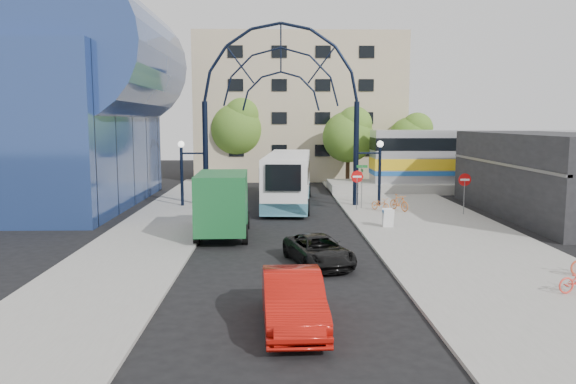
{
  "coord_description": "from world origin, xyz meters",
  "views": [
    {
      "loc": [
        -0.36,
        -23.24,
        5.71
      ],
      "look_at": [
        0.29,
        6.0,
        2.01
      ],
      "focal_mm": 35.0,
      "sensor_mm": 36.0,
      "label": 1
    }
  ],
  "objects_px": {
    "black_suv": "(319,250)",
    "green_truck": "(223,204)",
    "do_not_enter_sign": "(465,184)",
    "tree_north_a": "(350,134)",
    "city_bus": "(288,178)",
    "train_car": "(525,156)",
    "gateway_arch": "(281,77)",
    "red_sedan": "(293,300)",
    "tree_north_c": "(412,137)",
    "street_name_sign": "(362,177)",
    "sandwich_board": "(388,215)",
    "tree_north_b": "(238,126)",
    "bike_near_b": "(399,203)",
    "bike_near_a": "(380,204)",
    "stop_sign": "(357,180)"
  },
  "relations": [
    {
      "from": "sandwich_board",
      "to": "tree_north_a",
      "type": "distance_m",
      "value": 20.33
    },
    {
      "from": "tree_north_c",
      "to": "black_suv",
      "type": "bearing_deg",
      "value": -110.19
    },
    {
      "from": "stop_sign",
      "to": "city_bus",
      "type": "height_order",
      "value": "city_bus"
    },
    {
      "from": "red_sedan",
      "to": "gateway_arch",
      "type": "bearing_deg",
      "value": 87.54
    },
    {
      "from": "do_not_enter_sign",
      "to": "red_sedan",
      "type": "height_order",
      "value": "do_not_enter_sign"
    },
    {
      "from": "green_truck",
      "to": "bike_near_b",
      "type": "height_order",
      "value": "green_truck"
    },
    {
      "from": "do_not_enter_sign",
      "to": "tree_north_c",
      "type": "height_order",
      "value": "tree_north_c"
    },
    {
      "from": "bike_near_a",
      "to": "bike_near_b",
      "type": "relative_size",
      "value": 0.91
    },
    {
      "from": "stop_sign",
      "to": "tree_north_c",
      "type": "distance_m",
      "value": 17.68
    },
    {
      "from": "gateway_arch",
      "to": "black_suv",
      "type": "distance_m",
      "value": 17.36
    },
    {
      "from": "red_sedan",
      "to": "tree_north_c",
      "type": "bearing_deg",
      "value": 68.82
    },
    {
      "from": "street_name_sign",
      "to": "bike_near_a",
      "type": "xyz_separation_m",
      "value": [
        1.03,
        -1.08,
        -1.6
      ]
    },
    {
      "from": "stop_sign",
      "to": "street_name_sign",
      "type": "distance_m",
      "value": 0.74
    },
    {
      "from": "tree_north_a",
      "to": "black_suv",
      "type": "distance_m",
      "value": 27.99
    },
    {
      "from": "train_car",
      "to": "tree_north_a",
      "type": "relative_size",
      "value": 3.59
    },
    {
      "from": "train_car",
      "to": "tree_north_b",
      "type": "xyz_separation_m",
      "value": [
        -23.88,
        7.93,
        2.37
      ]
    },
    {
      "from": "black_suv",
      "to": "green_truck",
      "type": "bearing_deg",
      "value": 110.59
    },
    {
      "from": "city_bus",
      "to": "bike_near_b",
      "type": "distance_m",
      "value": 7.84
    },
    {
      "from": "stop_sign",
      "to": "green_truck",
      "type": "height_order",
      "value": "green_truck"
    },
    {
      "from": "train_car",
      "to": "red_sedan",
      "type": "height_order",
      "value": "train_car"
    },
    {
      "from": "do_not_enter_sign",
      "to": "green_truck",
      "type": "relative_size",
      "value": 0.38
    },
    {
      "from": "street_name_sign",
      "to": "train_car",
      "type": "height_order",
      "value": "train_car"
    },
    {
      "from": "tree_north_c",
      "to": "city_bus",
      "type": "bearing_deg",
      "value": -131.94
    },
    {
      "from": "green_truck",
      "to": "bike_near_b",
      "type": "bearing_deg",
      "value": 32.26
    },
    {
      "from": "tree_north_a",
      "to": "red_sedan",
      "type": "distance_m",
      "value": 34.79
    },
    {
      "from": "street_name_sign",
      "to": "tree_north_a",
      "type": "xyz_separation_m",
      "value": [
        0.92,
        13.33,
        2.48
      ]
    },
    {
      "from": "gateway_arch",
      "to": "street_name_sign",
      "type": "relative_size",
      "value": 4.87
    },
    {
      "from": "tree_north_a",
      "to": "bike_near_a",
      "type": "distance_m",
      "value": 14.97
    },
    {
      "from": "do_not_enter_sign",
      "to": "bike_near_a",
      "type": "distance_m",
      "value": 5.21
    },
    {
      "from": "tree_north_a",
      "to": "tree_north_b",
      "type": "relative_size",
      "value": 0.88
    },
    {
      "from": "train_car",
      "to": "tree_north_c",
      "type": "xyz_separation_m",
      "value": [
        -7.88,
        5.93,
        1.37
      ]
    },
    {
      "from": "train_car",
      "to": "bike_near_b",
      "type": "height_order",
      "value": "train_car"
    },
    {
      "from": "bike_near_b",
      "to": "bike_near_a",
      "type": "bearing_deg",
      "value": 146.55
    },
    {
      "from": "street_name_sign",
      "to": "tree_north_a",
      "type": "distance_m",
      "value": 13.59
    },
    {
      "from": "sandwich_board",
      "to": "gateway_arch",
      "type": "bearing_deg",
      "value": 124.91
    },
    {
      "from": "tree_north_a",
      "to": "bike_near_a",
      "type": "relative_size",
      "value": 4.49
    },
    {
      "from": "sandwich_board",
      "to": "black_suv",
      "type": "xyz_separation_m",
      "value": [
        -4.25,
        -7.34,
        -0.16
      ]
    },
    {
      "from": "tree_north_c",
      "to": "bike_near_b",
      "type": "xyz_separation_m",
      "value": [
        -4.74,
        -16.51,
        -3.64
      ]
    },
    {
      "from": "do_not_enter_sign",
      "to": "tree_north_a",
      "type": "distance_m",
      "value": 16.86
    },
    {
      "from": "tree_north_b",
      "to": "red_sedan",
      "type": "xyz_separation_m",
      "value": [
        3.99,
        -38.05,
        -4.5
      ]
    },
    {
      "from": "sandwich_board",
      "to": "train_car",
      "type": "relative_size",
      "value": 0.04
    },
    {
      "from": "gateway_arch",
      "to": "black_suv",
      "type": "height_order",
      "value": "gateway_arch"
    },
    {
      "from": "city_bus",
      "to": "black_suv",
      "type": "height_order",
      "value": "city_bus"
    },
    {
      "from": "do_not_enter_sign",
      "to": "tree_north_c",
      "type": "xyz_separation_m",
      "value": [
        1.12,
        17.93,
        2.3
      ]
    },
    {
      "from": "train_car",
      "to": "green_truck",
      "type": "bearing_deg",
      "value": -142.64
    },
    {
      "from": "train_car",
      "to": "bike_near_b",
      "type": "distance_m",
      "value": 16.62
    },
    {
      "from": "tree_north_c",
      "to": "green_truck",
      "type": "bearing_deg",
      "value": -122.75
    },
    {
      "from": "tree_north_b",
      "to": "gateway_arch",
      "type": "bearing_deg",
      "value": -76.32
    },
    {
      "from": "do_not_enter_sign",
      "to": "tree_north_a",
      "type": "bearing_deg",
      "value": 107.03
    },
    {
      "from": "street_name_sign",
      "to": "green_truck",
      "type": "bearing_deg",
      "value": -135.11
    }
  ]
}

